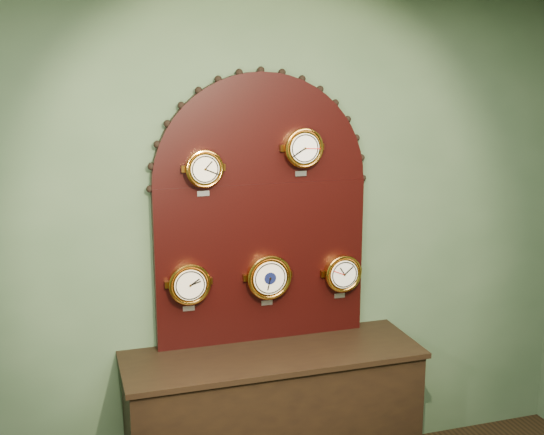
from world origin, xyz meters
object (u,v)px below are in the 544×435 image
object	(u,v)px
display_board	(261,202)
arabic_clock	(303,148)
tide_clock	(342,273)
shop_counter	(273,424)
hygrometer	(189,284)
barometer	(269,277)
roman_clock	(204,168)

from	to	relation	value
display_board	arabic_clock	bearing A→B (deg)	-16.97
display_board	tide_clock	size ratio (longest dim) A/B	5.66
arabic_clock	display_board	bearing A→B (deg)	163.03
shop_counter	arabic_clock	bearing A→B (deg)	35.23
shop_counter	arabic_clock	xyz separation A→B (m)	(0.22, 0.15, 1.53)
shop_counter	arabic_clock	world-z (taller)	arabic_clock
shop_counter	hygrometer	world-z (taller)	hygrometer
arabic_clock	tide_clock	bearing A→B (deg)	-0.00
shop_counter	display_board	bearing A→B (deg)	90.00
arabic_clock	barometer	xyz separation A→B (m)	(-0.20, -0.00, -0.71)
display_board	tide_clock	world-z (taller)	display_board
display_board	roman_clock	distance (m)	0.40
shop_counter	roman_clock	bearing A→B (deg)	155.01
arabic_clock	barometer	bearing A→B (deg)	-179.71
shop_counter	display_board	xyz separation A→B (m)	(0.00, 0.22, 1.23)
roman_clock	hygrometer	distance (m)	0.63
tide_clock	arabic_clock	bearing A→B (deg)	180.00
shop_counter	barometer	distance (m)	0.83
shop_counter	barometer	xyz separation A→B (m)	(0.02, 0.15, 0.81)
display_board	barometer	size ratio (longest dim) A/B	5.02
barometer	arabic_clock	bearing A→B (deg)	0.29
arabic_clock	barometer	size ratio (longest dim) A/B	0.88
display_board	shop_counter	bearing A→B (deg)	-90.00
roman_clock	hygrometer	xyz separation A→B (m)	(-0.09, -0.00, -0.62)
shop_counter	display_board	size ratio (longest dim) A/B	1.05
arabic_clock	hygrometer	xyz separation A→B (m)	(-0.64, -0.00, -0.71)
arabic_clock	hygrometer	world-z (taller)	arabic_clock
tide_clock	hygrometer	bearing A→B (deg)	-179.98
arabic_clock	tide_clock	distance (m)	0.77
display_board	hygrometer	xyz separation A→B (m)	(-0.42, -0.07, -0.41)
hygrometer	barometer	distance (m)	0.45
tide_clock	roman_clock	bearing A→B (deg)	179.97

